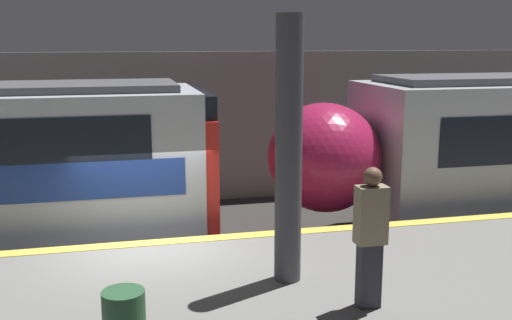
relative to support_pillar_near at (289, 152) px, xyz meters
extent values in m
plane|color=#33302D|center=(-1.85, 2.14, -2.97)|extent=(120.00, 120.00, 0.00)
cube|color=#EAD14C|center=(-1.85, 1.99, -1.84)|extent=(40.00, 0.30, 0.01)
cube|color=#9E998E|center=(-1.85, 8.61, -0.90)|extent=(50.00, 0.15, 4.14)
cylinder|color=#47474C|center=(0.00, 0.00, 0.00)|extent=(0.37, 0.37, 3.69)
ellipsoid|color=#B21E4C|center=(2.07, 4.31, -1.00)|extent=(2.42, 2.69, 2.35)
sphere|color=#F2EFCC|center=(1.12, 4.31, -1.42)|extent=(0.20, 0.20, 0.20)
cube|color=red|center=(-0.59, 4.31, -1.09)|extent=(0.25, 2.86, 2.24)
cube|color=black|center=(-0.59, 4.31, 0.03)|extent=(0.25, 2.57, 0.90)
sphere|color=#EA4C42|center=(-0.43, 3.66, -1.48)|extent=(0.18, 0.18, 0.18)
sphere|color=#EA4C42|center=(-0.43, 4.97, -1.48)|extent=(0.18, 0.18, 0.18)
cube|color=#2D2D38|center=(0.75, -1.09, -1.42)|extent=(0.28, 0.20, 0.84)
cube|color=gray|center=(0.75, -1.09, -0.63)|extent=(0.38, 0.24, 0.73)
sphere|color=brown|center=(0.75, -1.09, -0.15)|extent=(0.24, 0.24, 0.24)
camera|label=1|loc=(-2.28, -7.69, 1.51)|focal=42.00mm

